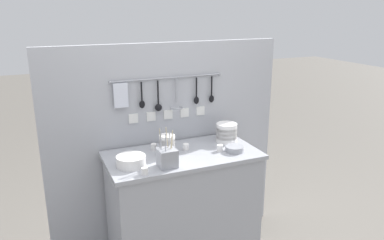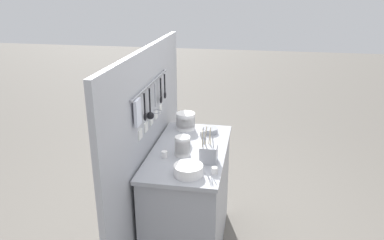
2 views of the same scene
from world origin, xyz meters
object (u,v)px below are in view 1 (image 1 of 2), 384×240
Objects in this scene: bowl_stack_wide_centre at (167,145)px; cup_back_left at (186,147)px; cup_mid_row at (154,147)px; bowl_stack_short_front at (227,132)px; cutlery_caddy at (167,157)px; cup_back_right at (220,148)px; steel_mixing_bowl at (234,149)px; cup_front_right at (145,171)px; plate_stack at (131,161)px.

cup_back_left is at bearing 10.40° from bowl_stack_wide_centre.
cup_mid_row is (-0.06, 0.12, -0.05)m from bowl_stack_wide_centre.
cutlery_caddy reaches higher than bowl_stack_short_front.
cup_back_right is at bearing -130.56° from bowl_stack_short_front.
steel_mixing_bowl is 0.50× the size of cutlery_caddy.
bowl_stack_wide_centre is at bearing -169.60° from cup_back_left.
steel_mixing_bowl is at bearing -16.83° from bowl_stack_wide_centre.
bowl_stack_wide_centre is 0.54× the size of cutlery_caddy.
cup_back_right is at bearing -13.98° from bowl_stack_wide_centre.
cup_back_right is 0.25m from cup_back_left.
steel_mixing_bowl is 2.84× the size of cup_front_right.
bowl_stack_wide_centre reaches higher than cup_back_left.
plate_stack reaches higher than cup_back_left.
cutlery_caddy is 0.33m from cup_back_left.
plate_stack is at bearing -136.13° from cup_mid_row.
cup_back_left is (-0.32, 0.17, 0.00)m from steel_mixing_bowl.
bowl_stack_wide_centre is 0.89× the size of bowl_stack_short_front.
cup_mid_row is at bearing 87.83° from cutlery_caddy.
cup_mid_row is at bearing 43.87° from plate_stack.
cup_back_left is (0.16, 0.03, -0.05)m from bowl_stack_wide_centre.
plate_stack is 0.18m from cup_front_right.
bowl_stack_wide_centre is 3.08× the size of cup_mid_row.
cup_back_left is 1.00× the size of cup_front_right.
cup_back_left is at bearing 15.78° from plate_stack.
bowl_stack_wide_centre is 0.74× the size of plate_stack.
cup_front_right is (-0.72, -0.13, 0.00)m from steel_mixing_bowl.
steel_mixing_bowl is 0.36m from cup_back_left.
bowl_stack_wide_centre reaches higher than bowl_stack_short_front.
plate_stack reaches higher than cup_back_right.
bowl_stack_short_front is at bearing 76.53° from steel_mixing_bowl.
cup_back_right is (-0.15, -0.17, -0.05)m from bowl_stack_short_front.
cutlery_caddy is (-0.07, -0.20, -0.01)m from bowl_stack_wide_centre.
cutlery_caddy reaches higher than plate_stack.
bowl_stack_wide_centre is at bearing 69.89° from cutlery_caddy.
bowl_stack_short_front is at bearing 12.19° from plate_stack.
cup_mid_row is (-0.44, 0.22, 0.00)m from cup_back_right.
bowl_stack_short_front reaches higher than cup_mid_row.
steel_mixing_bowl is (0.77, -0.04, -0.01)m from plate_stack.
steel_mixing_bowl is at bearing -28.52° from cup_back_left.
plate_stack is 4.14× the size of cup_back_left.
cup_front_right is (-0.25, -0.27, -0.05)m from bowl_stack_wide_centre.
plate_stack is 0.73× the size of cutlery_caddy.
steel_mixing_bowl is 0.11m from cup_back_right.
cup_mid_row is at bearing 153.72° from cup_back_right.
cup_back_left is (0.23, 0.23, -0.04)m from cutlery_caddy.
bowl_stack_wide_centre reaches higher than cup_front_right.
cup_mid_row is at bearing 156.64° from cup_back_left.
bowl_stack_short_front is 1.22× the size of steel_mixing_bowl.
cup_back_left is at bearing 36.22° from cup_front_right.
cup_back_right is 0.49m from cup_mid_row.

